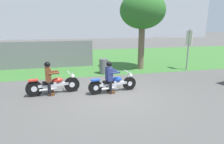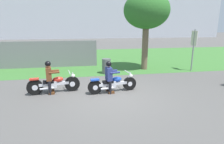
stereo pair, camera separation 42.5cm
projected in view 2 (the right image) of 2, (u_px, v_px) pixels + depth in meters
The scene contains 11 objects.
ground at pixel (113, 96), 7.69m from camera, with size 120.00×120.00×0.00m, color #565451.
grass_verge at pixel (95, 58), 16.50m from camera, with size 60.00×12.00×0.01m, color #3D7533.
stadium_facade at pixel (87, 0), 42.11m from camera, with size 61.15×8.00×16.37m, color #B2B7C1.
motorcycle_lead at pixel (113, 84), 8.11m from camera, with size 2.18×0.71×0.86m.
rider_lead at pixel (109, 75), 7.96m from camera, with size 0.60×0.52×1.38m.
motorcycle_follow at pixel (54, 84), 8.01m from camera, with size 2.18×0.70×0.89m.
rider_follow at pixel (49, 75), 7.86m from camera, with size 0.60×0.52×1.41m.
tree_roadside at pixel (147, 11), 11.57m from camera, with size 2.84×2.84×4.86m.
trash_can at pixel (106, 66), 11.23m from camera, with size 0.52×0.52×0.90m, color #595E5B.
sign_banner at pixel (194, 44), 11.62m from camera, with size 0.08×0.60×2.60m.
fence_segment at pixel (45, 54), 12.73m from camera, with size 7.00×0.06×1.80m, color slate.
Camera 2 is at (-1.26, -7.10, 2.84)m, focal length 30.10 mm.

